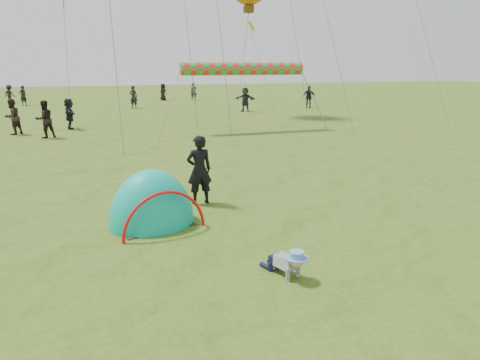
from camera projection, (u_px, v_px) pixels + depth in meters
name	position (u px, v px, depth m)	size (l,w,h in m)	color
ground	(308.00, 263.00, 7.52)	(140.00, 140.00, 0.00)	#325616
crawling_toddler	(288.00, 262.00, 6.99)	(0.47, 0.67, 0.51)	black
popup_tent	(153.00, 224.00, 9.37)	(1.88, 1.55, 2.44)	#008E8F
standing_adult	(199.00, 170.00, 10.54)	(0.63, 0.41, 1.72)	black
crowd_person_0	(23.00, 96.00, 36.17)	(0.61, 0.40, 1.69)	black
crowd_person_5	(245.00, 99.00, 31.63)	(1.64, 0.52, 1.77)	#1C282C
crowd_person_6	(134.00, 97.00, 34.07)	(0.65, 0.43, 1.78)	black
crowd_person_7	(45.00, 119.00, 20.13)	(0.86, 0.67, 1.76)	black
crowd_person_9	(10.00, 94.00, 38.80)	(1.04, 0.60, 1.62)	black
crowd_person_10	(163.00, 92.00, 41.66)	(0.79, 0.51, 1.61)	black
crowd_person_11	(70.00, 114.00, 22.94)	(1.52, 0.49, 1.64)	black
crowd_person_12	(194.00, 92.00, 41.43)	(0.62, 0.40, 1.69)	#2F2E34
crowd_person_13	(12.00, 117.00, 21.13)	(0.85, 0.67, 1.76)	black
crowd_person_14	(309.00, 97.00, 34.22)	(1.03, 0.43, 1.76)	black
rainbow_tube_kite	(243.00, 69.00, 21.75)	(0.64, 0.64, 6.45)	red
diamond_kite_1	(251.00, 26.00, 32.51)	(0.74, 0.74, 0.00)	#E3B60E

